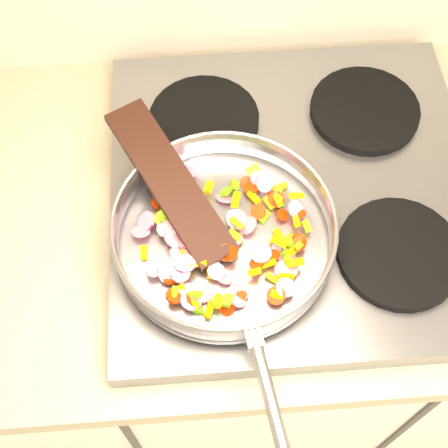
{
  "coord_description": "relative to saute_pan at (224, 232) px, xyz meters",
  "views": [
    {
      "loc": [
        -0.86,
        1.12,
        1.79
      ],
      "look_at": [
        -0.82,
        1.56,
        1.01
      ],
      "focal_mm": 50.0,
      "sensor_mm": 36.0,
      "label": 1
    }
  ],
  "objects": [
    {
      "name": "grate_fl",
      "position": [
        -0.02,
        -0.04,
        -0.04
      ],
      "size": [
        0.19,
        0.19,
        0.02
      ],
      "primitive_type": "cylinder",
      "color": "black",
      "rests_on": "cooktop"
    },
    {
      "name": "cooktop",
      "position": [
        0.12,
        0.1,
        -0.07
      ],
      "size": [
        0.6,
        0.6,
        0.04
      ],
      "primitive_type": "cube",
      "color": "#939399",
      "rests_on": "counter_top"
    },
    {
      "name": "grate_br",
      "position": [
        0.26,
        0.24,
        -0.04
      ],
      "size": [
        0.19,
        0.19,
        0.02
      ],
      "primitive_type": "cylinder",
      "color": "black",
      "rests_on": "cooktop"
    },
    {
      "name": "vegetable_heap",
      "position": [
        0.0,
        -0.02,
        -0.01
      ],
      "size": [
        0.27,
        0.27,
        0.04
      ],
      "color": "#6AAD14",
      "rests_on": "saute_pan"
    },
    {
      "name": "saute_pan",
      "position": [
        0.0,
        0.0,
        0.0
      ],
      "size": [
        0.37,
        0.54,
        0.06
      ],
      "rotation": [
        0.0,
        0.0,
        0.15
      ],
      "color": "#9E9EA5",
      "rests_on": "grate_fl"
    },
    {
      "name": "grate_bl",
      "position": [
        -0.02,
        0.24,
        -0.04
      ],
      "size": [
        0.19,
        0.19,
        0.02
      ],
      "primitive_type": "cylinder",
      "color": "black",
      "rests_on": "cooktop"
    },
    {
      "name": "grate_fr",
      "position": [
        0.26,
        -0.04,
        -0.04
      ],
      "size": [
        0.19,
        0.19,
        0.02
      ],
      "primitive_type": "cylinder",
      "color": "black",
      "rests_on": "cooktop"
    },
    {
      "name": "wooden_spatula",
      "position": [
        -0.08,
        0.08,
        0.02
      ],
      "size": [
        0.19,
        0.28,
        0.07
      ],
      "primitive_type": "cube",
      "rotation": [
        0.0,
        -0.18,
        2.07
      ],
      "color": "black",
      "rests_on": "saute_pan"
    }
  ]
}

